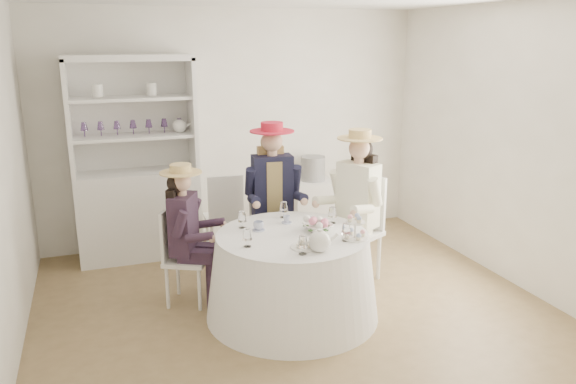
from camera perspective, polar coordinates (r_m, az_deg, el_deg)
name	(u,v)px	position (r m, az deg, el deg)	size (l,w,h in m)	color
ground	(292,305)	(5.23, 0.37, -11.44)	(4.50, 4.50, 0.00)	olive
wall_back	(234,127)	(6.67, -5.47, 6.56)	(4.50, 4.50, 0.00)	silver
wall_front	(420,236)	(3.04, 13.29, -4.39)	(4.50, 4.50, 0.00)	silver
wall_right	(508,145)	(5.92, 21.43, 4.47)	(4.50, 4.50, 0.00)	silver
tea_table	(292,275)	(4.92, 0.43, -8.44)	(1.50, 1.50, 0.75)	white
hutch	(138,188)	(6.34, -15.03, 0.41)	(1.38, 0.70, 2.20)	silver
side_table	(312,207)	(6.93, 2.51, -1.57)	(0.45, 0.45, 0.69)	silver
hatbox	(313,168)	(6.80, 2.55, 2.41)	(0.29, 0.29, 0.29)	black
guest_left	(186,227)	(5.10, -10.32, -3.47)	(0.55, 0.50, 1.31)	silver
guest_mid	(273,189)	(5.66, -1.55, 0.26)	(0.58, 0.60, 1.56)	silver
guest_right	(356,197)	(5.50, 6.94, -0.56)	(0.65, 0.59, 1.53)	silver
spare_chair	(225,214)	(6.14, -6.46, -2.22)	(0.42, 0.42, 0.97)	silver
teacup_a	(259,227)	(4.87, -3.01, -3.52)	(0.09, 0.09, 0.07)	white
teacup_b	(287,220)	(5.06, -0.15, -2.85)	(0.06, 0.06, 0.06)	white
teacup_c	(311,223)	(4.96, 2.33, -3.14)	(0.09, 0.09, 0.07)	white
flower_bowl	(318,228)	(4.85, 3.05, -3.68)	(0.24, 0.24, 0.06)	white
flower_arrangement	(317,223)	(4.81, 3.02, -3.13)	(0.17, 0.18, 0.07)	pink
table_teapot	(320,241)	(4.40, 3.26, -5.02)	(0.25, 0.18, 0.19)	white
sandwich_plate	(305,246)	(4.49, 1.73, -5.48)	(0.23, 0.23, 0.05)	white
cupcake_stand	(355,230)	(4.69, 6.82, -3.86)	(0.22, 0.22, 0.20)	white
stemware_set	(292,226)	(4.76, 0.45, -3.45)	(0.96, 1.00, 0.15)	white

